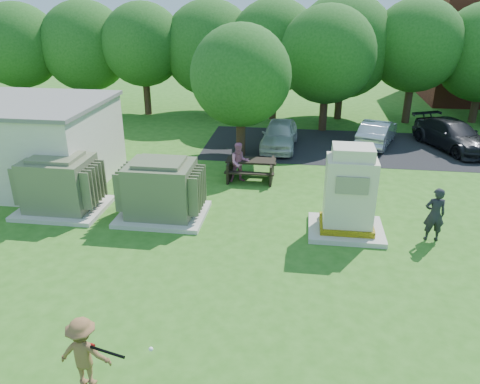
# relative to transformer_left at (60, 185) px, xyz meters

# --- Properties ---
(ground) EXTENTS (120.00, 120.00, 0.00)m
(ground) POSITION_rel_transformer_left_xyz_m (6.50, -4.50, -0.97)
(ground) COLOR #2D6619
(ground) RESTS_ON ground
(parking_strip) EXTENTS (20.00, 6.00, 0.01)m
(parking_strip) POSITION_rel_transformer_left_xyz_m (13.50, 9.00, -0.96)
(parking_strip) COLOR #232326
(parking_strip) RESTS_ON ground
(transformer_left) EXTENTS (3.00, 2.40, 2.07)m
(transformer_left) POSITION_rel_transformer_left_xyz_m (0.00, 0.00, 0.00)
(transformer_left) COLOR beige
(transformer_left) RESTS_ON ground
(transformer_right) EXTENTS (3.00, 2.40, 2.07)m
(transformer_right) POSITION_rel_transformer_left_xyz_m (3.70, 0.00, 0.00)
(transformer_right) COLOR beige
(transformer_right) RESTS_ON ground
(generator_cabinet) EXTENTS (2.41, 1.97, 2.94)m
(generator_cabinet) POSITION_rel_transformer_left_xyz_m (9.98, -0.31, 0.32)
(generator_cabinet) COLOR beige
(generator_cabinet) RESTS_ON ground
(picnic_table) EXTENTS (2.03, 1.52, 0.87)m
(picnic_table) POSITION_rel_transformer_left_xyz_m (6.35, 3.92, -0.43)
(picnic_table) COLOR black
(picnic_table) RESTS_ON ground
(batter) EXTENTS (1.04, 0.62, 1.58)m
(batter) POSITION_rel_transformer_left_xyz_m (4.41, -7.62, -0.18)
(batter) COLOR brown
(batter) RESTS_ON ground
(person_by_generator) EXTENTS (0.67, 0.46, 1.78)m
(person_by_generator) POSITION_rel_transformer_left_xyz_m (12.62, -0.48, -0.08)
(person_by_generator) COLOR black
(person_by_generator) RESTS_ON ground
(person_at_picnic) EXTENTS (0.97, 0.86, 1.66)m
(person_at_picnic) POSITION_rel_transformer_left_xyz_m (5.91, 3.60, -0.14)
(person_at_picnic) COLOR #C0658E
(person_at_picnic) RESTS_ON ground
(car_white) EXTENTS (1.82, 4.15, 1.39)m
(car_white) POSITION_rel_transformer_left_xyz_m (7.26, 8.40, -0.27)
(car_white) COLOR silver
(car_white) RESTS_ON ground
(car_silver_a) EXTENTS (2.57, 4.17, 1.30)m
(car_silver_a) POSITION_rel_transformer_left_xyz_m (12.17, 9.57, -0.32)
(car_silver_a) COLOR #B0B0B5
(car_silver_a) RESTS_ON ground
(car_dark) EXTENTS (3.67, 5.17, 1.39)m
(car_dark) POSITION_rel_transformer_left_xyz_m (15.82, 9.45, -0.27)
(car_dark) COLOR black
(car_dark) RESTS_ON ground
(batting_equipment) EXTENTS (1.34, 0.42, 0.14)m
(batting_equipment) POSITION_rel_transformer_left_xyz_m (5.00, -7.71, 0.05)
(batting_equipment) COLOR black
(batting_equipment) RESTS_ON ground
(tree_row) EXTENTS (41.30, 13.30, 7.30)m
(tree_row) POSITION_rel_transformer_left_xyz_m (8.25, 14.00, 3.18)
(tree_row) COLOR #47301E
(tree_row) RESTS_ON ground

